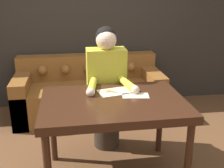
# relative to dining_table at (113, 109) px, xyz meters

# --- Properties ---
(wall_back) EXTENTS (8.00, 0.06, 2.60)m
(wall_back) POSITION_rel_dining_table_xyz_m (-0.12, 1.88, 0.61)
(wall_back) COLOR #2D2823
(wall_back) RESTS_ON ground_plane
(dining_table) EXTENTS (1.22, 0.85, 0.77)m
(dining_table) POSITION_rel_dining_table_xyz_m (0.00, 0.00, 0.00)
(dining_table) COLOR #381E11
(dining_table) RESTS_ON ground_plane
(couch) EXTENTS (1.95, 0.84, 0.78)m
(couch) POSITION_rel_dining_table_xyz_m (-0.11, 1.45, -0.40)
(couch) COLOR brown
(couch) RESTS_ON ground_plane
(person) EXTENTS (0.48, 0.63, 1.32)m
(person) POSITION_rel_dining_table_xyz_m (0.01, 0.56, -0.02)
(person) COLOR #33281E
(person) RESTS_ON ground_plane
(pattern_paper_main) EXTENTS (0.39, 0.27, 0.00)m
(pattern_paper_main) POSITION_rel_dining_table_xyz_m (0.07, 0.19, 0.08)
(pattern_paper_main) COLOR beige
(pattern_paper_main) RESTS_ON dining_table
(pattern_paper_offcut) EXTENTS (0.25, 0.17, 0.00)m
(pattern_paper_offcut) POSITION_rel_dining_table_xyz_m (0.21, 0.07, 0.08)
(pattern_paper_offcut) COLOR beige
(pattern_paper_offcut) RESTS_ON dining_table
(scissors) EXTENTS (0.23, 0.17, 0.01)m
(scissors) POSITION_rel_dining_table_xyz_m (0.03, 0.18, 0.08)
(scissors) COLOR silver
(scissors) RESTS_ON dining_table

